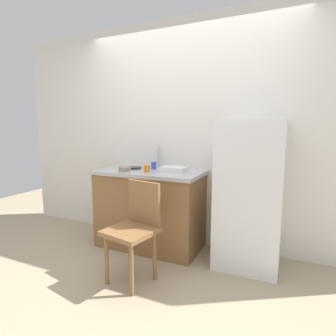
{
  "coord_description": "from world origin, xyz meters",
  "views": [
    {
      "loc": [
        1.15,
        -2.07,
        1.38
      ],
      "look_at": [
        -0.07,
        0.6,
        0.94
      ],
      "focal_mm": 29.51,
      "sensor_mm": 36.0,
      "label": 1
    }
  ],
  "objects": [
    {
      "name": "ground_plane",
      "position": [
        0.0,
        0.0,
        0.0
      ],
      "size": [
        8.0,
        8.0,
        0.0
      ],
      "primitive_type": "plane",
      "color": "tan"
    },
    {
      "name": "faucet",
      "position": [
        -0.33,
        0.9,
        1.02
      ],
      "size": [
        0.02,
        0.02,
        0.26
      ],
      "primitive_type": "cylinder",
      "color": "#B7B7BC",
      "rests_on": "countertop"
    },
    {
      "name": "cup_blue",
      "position": [
        -0.33,
        0.77,
        0.93
      ],
      "size": [
        0.06,
        0.06,
        0.08
      ],
      "primitive_type": "cylinder",
      "color": "blue",
      "rests_on": "countertop"
    },
    {
      "name": "cabinet_base",
      "position": [
        -0.32,
        0.65,
        0.43
      ],
      "size": [
        1.17,
        0.6,
        0.85
      ],
      "primitive_type": "cube",
      "color": "olive",
      "rests_on": "ground_plane"
    },
    {
      "name": "chair",
      "position": [
        -0.1,
        -0.05,
        0.5
      ],
      "size": [
        0.47,
        0.47,
        0.89
      ],
      "rotation": [
        0.0,
        0.0,
        -0.2
      ],
      "color": "olive",
      "rests_on": "ground_plane"
    },
    {
      "name": "back_wall",
      "position": [
        0.0,
        1.0,
        1.3
      ],
      "size": [
        4.8,
        0.1,
        2.6
      ],
      "primitive_type": "cube",
      "color": "white",
      "rests_on": "ground_plane"
    },
    {
      "name": "countertop",
      "position": [
        -0.32,
        0.65,
        0.87
      ],
      "size": [
        1.21,
        0.64,
        0.04
      ],
      "primitive_type": "cube",
      "color": "#B7B7BC",
      "rests_on": "cabinet_base"
    },
    {
      "name": "cup_orange",
      "position": [
        -0.3,
        0.54,
        0.93
      ],
      "size": [
        0.07,
        0.07,
        0.08
      ],
      "primitive_type": "cylinder",
      "color": "orange",
      "rests_on": "countertop"
    },
    {
      "name": "dish_tray",
      "position": [
        -0.05,
        0.71,
        0.92
      ],
      "size": [
        0.28,
        0.2,
        0.05
      ],
      "primitive_type": "cube",
      "color": "white",
      "rests_on": "countertop"
    },
    {
      "name": "terracotta_bowl",
      "position": [
        -0.55,
        0.49,
        0.92
      ],
      "size": [
        0.14,
        0.14,
        0.05
      ],
      "primitive_type": "cylinder",
      "color": "gray",
      "rests_on": "countertop"
    },
    {
      "name": "hotplate",
      "position": [
        -0.55,
        0.7,
        0.9
      ],
      "size": [
        0.17,
        0.17,
        0.02
      ],
      "primitive_type": "cylinder",
      "color": "#2D2D2D",
      "rests_on": "countertop"
    },
    {
      "name": "refrigerator",
      "position": [
        0.78,
        0.67,
        0.72
      ],
      "size": [
        0.61,
        0.57,
        1.44
      ],
      "primitive_type": "cube",
      "color": "white",
      "rests_on": "ground_plane"
    }
  ]
}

